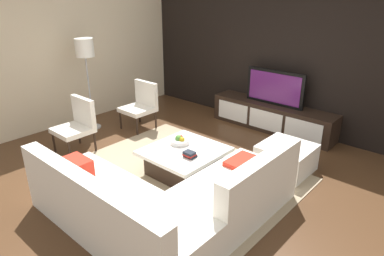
% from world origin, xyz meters
% --- Properties ---
extents(ground_plane, '(14.00, 14.00, 0.00)m').
position_xyz_m(ground_plane, '(0.00, 0.00, 0.00)').
color(ground_plane, '#4C301C').
extents(feature_wall_back, '(6.40, 0.12, 2.80)m').
position_xyz_m(feature_wall_back, '(0.00, 2.70, 1.40)').
color(feature_wall_back, black).
rests_on(feature_wall_back, ground).
extents(side_wall_left, '(0.12, 5.20, 2.80)m').
position_xyz_m(side_wall_left, '(-3.20, 0.20, 1.40)').
color(side_wall_left, beige).
rests_on(side_wall_left, ground).
extents(area_rug, '(3.14, 2.51, 0.01)m').
position_xyz_m(area_rug, '(-0.10, 0.00, 0.01)').
color(area_rug, tan).
rests_on(area_rug, ground).
extents(media_console, '(2.35, 0.49, 0.50)m').
position_xyz_m(media_console, '(0.00, 2.40, 0.25)').
color(media_console, black).
rests_on(media_console, ground).
extents(television, '(1.12, 0.06, 0.63)m').
position_xyz_m(television, '(0.00, 2.40, 0.81)').
color(television, black).
rests_on(television, media_console).
extents(sectional_couch, '(2.32, 2.32, 0.81)m').
position_xyz_m(sectional_couch, '(0.50, -0.88, 0.28)').
color(sectional_couch, white).
rests_on(sectional_couch, ground).
extents(coffee_table, '(0.99, 1.04, 0.38)m').
position_xyz_m(coffee_table, '(-0.10, 0.10, 0.20)').
color(coffee_table, black).
rests_on(coffee_table, ground).
extents(accent_chair_near, '(0.55, 0.54, 0.87)m').
position_xyz_m(accent_chair_near, '(-1.91, -0.47, 0.49)').
color(accent_chair_near, black).
rests_on(accent_chair_near, ground).
extents(floor_lamp, '(0.32, 0.32, 1.67)m').
position_xyz_m(floor_lamp, '(-2.59, 0.22, 1.41)').
color(floor_lamp, '#A5A5AA').
rests_on(floor_lamp, ground).
extents(ottoman, '(0.70, 0.70, 0.40)m').
position_xyz_m(ottoman, '(0.94, 1.14, 0.20)').
color(ottoman, white).
rests_on(ottoman, ground).
extents(fruit_bowl, '(0.28, 0.28, 0.14)m').
position_xyz_m(fruit_bowl, '(-0.28, 0.20, 0.43)').
color(fruit_bowl, silver).
rests_on(fruit_bowl, coffee_table).
extents(accent_chair_far, '(0.55, 0.54, 0.87)m').
position_xyz_m(accent_chair_far, '(-1.91, 0.87, 0.49)').
color(accent_chair_far, black).
rests_on(accent_chair_far, ground).
extents(book_stack, '(0.16, 0.14, 0.08)m').
position_xyz_m(book_stack, '(0.11, -0.02, 0.42)').
color(book_stack, '#1E232D').
rests_on(book_stack, coffee_table).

